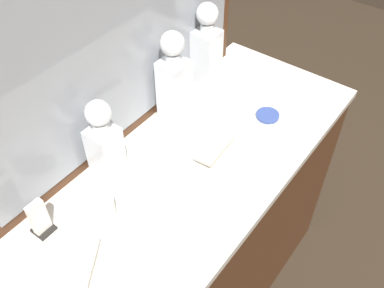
# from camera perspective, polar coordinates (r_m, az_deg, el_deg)

# --- Properties ---
(dresser) EXTENTS (1.26, 0.53, 0.86)m
(dresser) POSITION_cam_1_polar(r_m,az_deg,el_deg) (1.66, -0.00, -12.51)
(dresser) COLOR #472816
(dresser) RESTS_ON ground_plane
(dresser_mirror) EXTENTS (1.07, 0.03, 0.65)m
(dresser_mirror) POSITION_cam_1_polar(r_m,az_deg,el_deg) (1.24, -9.35, 12.86)
(dresser_mirror) COLOR #472816
(dresser_mirror) RESTS_ON dresser
(crystal_decanter_rear) EXTENTS (0.08, 0.08, 0.32)m
(crystal_decanter_rear) POSITION_cam_1_polar(r_m,az_deg,el_deg) (1.38, -2.35, 7.46)
(crystal_decanter_rear) COLOR white
(crystal_decanter_rear) RESTS_ON dresser
(crystal_decanter_far_right) EXTENTS (0.08, 0.08, 0.27)m
(crystal_decanter_far_right) POSITION_cam_1_polar(r_m,az_deg,el_deg) (1.23, -11.21, -0.49)
(crystal_decanter_far_right) COLOR white
(crystal_decanter_far_right) RESTS_ON dresser
(crystal_decanter_left) EXTENTS (0.08, 0.08, 0.32)m
(crystal_decanter_left) POSITION_cam_1_polar(r_m,az_deg,el_deg) (1.52, 1.86, 11.42)
(crystal_decanter_left) COLOR white
(crystal_decanter_left) RESTS_ON dresser
(crystal_tumbler_left) EXTENTS (0.08, 0.08, 0.08)m
(crystal_tumbler_left) POSITION_cam_1_polar(r_m,az_deg,el_deg) (1.19, -11.79, -8.36)
(crystal_tumbler_left) COLOR white
(crystal_tumbler_left) RESTS_ON dresser
(silver_brush_left) EXTENTS (0.17, 0.13, 0.02)m
(silver_brush_left) POSITION_cam_1_polar(r_m,az_deg,el_deg) (1.13, -14.01, -15.56)
(silver_brush_left) COLOR #B7A88C
(silver_brush_left) RESTS_ON dresser
(silver_brush_far_left) EXTENTS (0.16, 0.07, 0.02)m
(silver_brush_far_left) POSITION_cam_1_polar(r_m,az_deg,el_deg) (1.34, 3.06, -0.48)
(silver_brush_far_left) COLOR #B7A88C
(silver_brush_far_left) RESTS_ON dresser
(porcelain_dish) EXTENTS (0.08, 0.08, 0.01)m
(porcelain_dish) POSITION_cam_1_polar(r_m,az_deg,el_deg) (1.48, 9.77, 3.66)
(porcelain_dish) COLOR #33478C
(porcelain_dish) RESTS_ON dresser
(napkin_holder) EXTENTS (0.05, 0.05, 0.11)m
(napkin_holder) POSITION_cam_1_polar(r_m,az_deg,el_deg) (1.20, -19.12, -9.26)
(napkin_holder) COLOR black
(napkin_holder) RESTS_ON dresser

